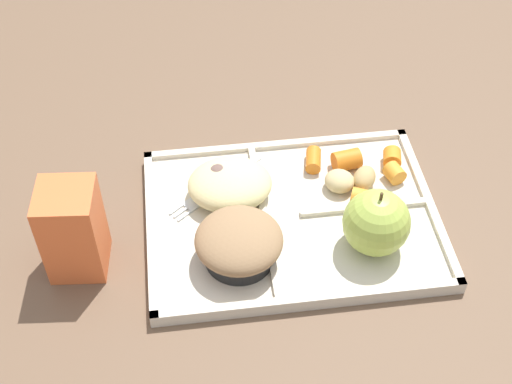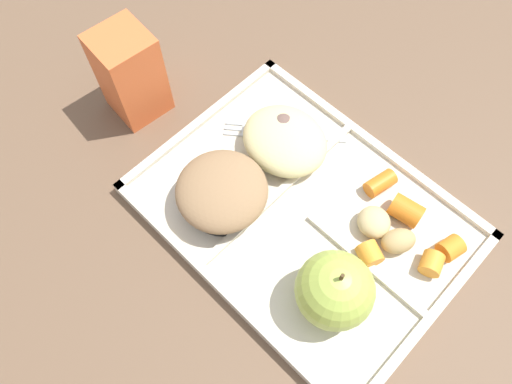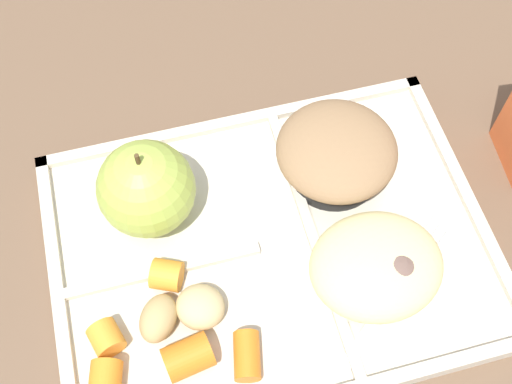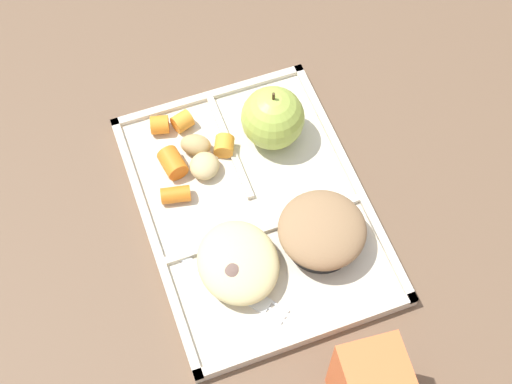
{
  "view_description": "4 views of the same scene",
  "coord_description": "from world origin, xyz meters",
  "px_view_note": "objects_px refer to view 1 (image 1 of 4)",
  "views": [
    {
      "loc": [
        0.12,
        0.55,
        0.65
      ],
      "look_at": [
        0.04,
        -0.02,
        0.04
      ],
      "focal_mm": 50.35,
      "sensor_mm": 36.0,
      "label": 1
    },
    {
      "loc": [
        -0.12,
        0.19,
        0.49
      ],
      "look_at": [
        0.04,
        0.04,
        0.06
      ],
      "focal_mm": 33.91,
      "sensor_mm": 36.0,
      "label": 2
    },
    {
      "loc": [
        -0.07,
        -0.2,
        0.48
      ],
      "look_at": [
        -0.0,
        0.04,
        0.04
      ],
      "focal_mm": 45.84,
      "sensor_mm": 36.0,
      "label": 3
    },
    {
      "loc": [
        0.39,
        -0.14,
        0.78
      ],
      "look_at": [
        0.01,
        -0.0,
        0.06
      ],
      "focal_mm": 52.72,
      "sensor_mm": 36.0,
      "label": 4
    }
  ],
  "objects_px": {
    "lunch_tray": "(292,219)",
    "green_apple": "(376,223)",
    "plastic_fork": "(213,190)",
    "milk_carton": "(73,230)",
    "bran_muffin": "(239,243)"
  },
  "relations": [
    {
      "from": "plastic_fork",
      "to": "lunch_tray",
      "type": "bearing_deg",
      "value": 148.97
    },
    {
      "from": "bran_muffin",
      "to": "milk_carton",
      "type": "bearing_deg",
      "value": -8.19
    },
    {
      "from": "bran_muffin",
      "to": "milk_carton",
      "type": "height_order",
      "value": "milk_carton"
    },
    {
      "from": "green_apple",
      "to": "plastic_fork",
      "type": "relative_size",
      "value": 0.7
    },
    {
      "from": "plastic_fork",
      "to": "milk_carton",
      "type": "height_order",
      "value": "milk_carton"
    },
    {
      "from": "plastic_fork",
      "to": "milk_carton",
      "type": "bearing_deg",
      "value": 27.82
    },
    {
      "from": "lunch_tray",
      "to": "green_apple",
      "type": "height_order",
      "value": "green_apple"
    },
    {
      "from": "milk_carton",
      "to": "green_apple",
      "type": "bearing_deg",
      "value": -179.16
    },
    {
      "from": "bran_muffin",
      "to": "milk_carton",
      "type": "xyz_separation_m",
      "value": [
        0.18,
        -0.03,
        0.02
      ]
    },
    {
      "from": "bran_muffin",
      "to": "milk_carton",
      "type": "relative_size",
      "value": 0.86
    },
    {
      "from": "green_apple",
      "to": "plastic_fork",
      "type": "distance_m",
      "value": 0.21
    },
    {
      "from": "green_apple",
      "to": "plastic_fork",
      "type": "bearing_deg",
      "value": -31.92
    },
    {
      "from": "lunch_tray",
      "to": "bran_muffin",
      "type": "relative_size",
      "value": 3.5
    },
    {
      "from": "bran_muffin",
      "to": "plastic_fork",
      "type": "height_order",
      "value": "bran_muffin"
    },
    {
      "from": "bran_muffin",
      "to": "milk_carton",
      "type": "distance_m",
      "value": 0.18
    }
  ]
}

